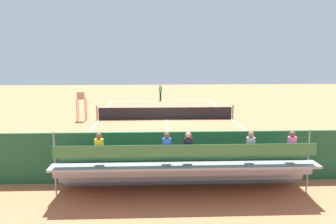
{
  "coord_description": "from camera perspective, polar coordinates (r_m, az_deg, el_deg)",
  "views": [
    {
      "loc": [
        1.18,
        28.84,
        5.13
      ],
      "look_at": [
        0.0,
        4.0,
        1.2
      ],
      "focal_mm": 41.75,
      "sensor_mm": 36.0,
      "label": 1
    }
  ],
  "objects": [
    {
      "name": "court_line_markings",
      "position": [
        29.35,
        -0.37,
        -1.08
      ],
      "size": [
        10.1,
        22.2,
        0.01
      ],
      "color": "white",
      "rests_on": "ground"
    },
    {
      "name": "ground_plane",
      "position": [
        29.31,
        -0.37,
        -1.1
      ],
      "size": [
        60.0,
        60.0,
        0.0
      ],
      "primitive_type": "plane",
      "color": "#CC7047"
    },
    {
      "name": "tennis_racket",
      "position": [
        41.31,
        -2.53,
        1.86
      ],
      "size": [
        0.35,
        0.58,
        0.03
      ],
      "color": "black",
      "rests_on": "ground"
    },
    {
      "name": "equipment_bag",
      "position": [
        16.32,
        4.08,
        -8.69
      ],
      "size": [
        0.9,
        0.36,
        0.36
      ],
      "primitive_type": "cube",
      "color": "#B22D2D",
      "rests_on": "ground"
    },
    {
      "name": "umpire_chair",
      "position": [
        29.32,
        -12.56,
        1.29
      ],
      "size": [
        0.67,
        0.67,
        2.14
      ],
      "color": "#A88456",
      "rests_on": "ground"
    },
    {
      "name": "backdrop_wall",
      "position": [
        15.45,
        1.77,
        -6.53
      ],
      "size": [
        18.0,
        0.16,
        2.0
      ],
      "primitive_type": "cube",
      "color": "#235633",
      "rests_on": "ground"
    },
    {
      "name": "tennis_player",
      "position": [
        40.49,
        -1.11,
        3.14
      ],
      "size": [
        0.45,
        0.56,
        1.93
      ],
      "color": "black",
      "rests_on": "ground"
    },
    {
      "name": "tennis_ball_near",
      "position": [
        38.87,
        -1.0,
        1.44
      ],
      "size": [
        0.07,
        0.07,
        0.07
      ],
      "primitive_type": "sphere",
      "color": "#CCDB33",
      "rests_on": "ground"
    },
    {
      "name": "tennis_net",
      "position": [
        29.23,
        -0.37,
        -0.13
      ],
      "size": [
        10.3,
        0.1,
        1.07
      ],
      "color": "black",
      "rests_on": "ground"
    },
    {
      "name": "tennis_ball_far",
      "position": [
        37.21,
        2.03,
        1.1
      ],
      "size": [
        0.07,
        0.07,
        0.07
      ],
      "primitive_type": "sphere",
      "color": "#CCDB33",
      "rests_on": "ground"
    },
    {
      "name": "bleacher_stand",
      "position": [
        14.11,
        2.33,
        -8.14
      ],
      "size": [
        9.06,
        2.4,
        2.48
      ],
      "color": "gray",
      "rests_on": "ground"
    },
    {
      "name": "courtside_bench",
      "position": [
        16.71,
        11.36,
        -7.07
      ],
      "size": [
        1.8,
        0.4,
        0.93
      ],
      "color": "#234C2D",
      "rests_on": "ground"
    }
  ]
}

